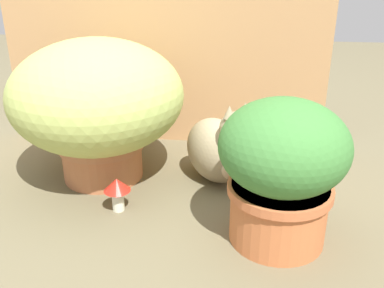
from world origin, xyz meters
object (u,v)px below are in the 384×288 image
leafy_planter (282,167)px  mushroom_ornament_red (117,189)px  cat (219,149)px  grass_planter (98,101)px

leafy_planter → mushroom_ornament_red: bearing=169.7°
leafy_planter → cat: bearing=120.0°
grass_planter → mushroom_ornament_red: 0.32m
grass_planter → leafy_planter: 0.66m
cat → mushroom_ornament_red: (-0.29, -0.23, -0.05)m
grass_planter → mushroom_ornament_red: (0.11, -0.21, -0.20)m
leafy_planter → cat: (-0.18, 0.31, -0.10)m
cat → mushroom_ornament_red: bearing=-142.0°
grass_planter → cat: 0.44m
grass_planter → leafy_planter: bearing=-27.1°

